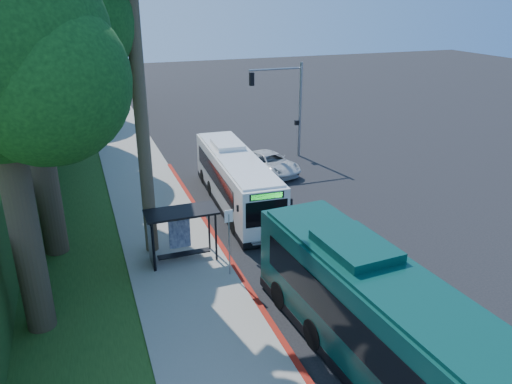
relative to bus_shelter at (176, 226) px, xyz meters
name	(u,v)px	position (x,y,z in m)	size (l,w,h in m)	color
ground	(295,215)	(7.26, 2.86, -1.81)	(140.00, 140.00, 0.00)	black
sidewalk	(166,234)	(-0.04, 2.86, -1.75)	(4.50, 70.00, 0.12)	gray
red_curb	(232,263)	(2.26, -1.14, -1.74)	(0.25, 30.00, 0.13)	maroon
grass_verge	(48,213)	(-5.74, 7.86, -1.78)	(8.00, 70.00, 0.06)	#234719
bus_shelter	(176,226)	(0.00, 0.00, 0.00)	(3.20, 1.51, 2.55)	black
stop_sign_pole	(229,234)	(1.86, -2.14, 0.28)	(0.35, 0.06, 3.17)	gray
traffic_signal_pole	(288,99)	(11.04, 12.86, 2.62)	(4.10, 0.30, 7.00)	gray
tree_0	(19,2)	(-5.14, 2.84, 9.40)	(8.40, 8.00, 15.70)	#382B1E
tree_2	(45,10)	(-4.64, 18.84, 8.67)	(8.82, 8.40, 15.12)	#382B1E
tree_4	(56,14)	(-4.14, 34.84, 7.92)	(8.40, 8.00, 14.14)	#382B1E
tree_5	(67,18)	(-3.16, 42.84, 7.16)	(7.35, 7.00, 12.86)	#382B1E
white_bus	(236,179)	(4.60, 5.41, -0.18)	(2.95, 11.28, 3.33)	white
teal_bus	(390,329)	(4.65, -9.80, 0.13)	(3.72, 13.46, 3.96)	#0A3931
pickup	(271,163)	(8.60, 10.01, -1.12)	(2.28, 4.95, 1.37)	silver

